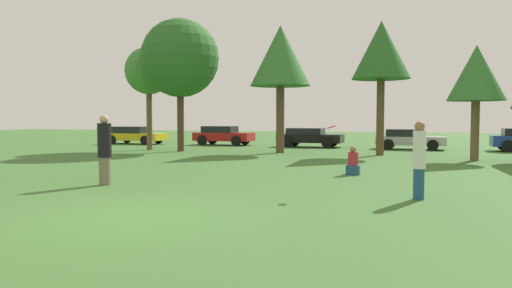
{
  "coord_description": "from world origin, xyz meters",
  "views": [
    {
      "loc": [
        4.74,
        -7.37,
        1.78
      ],
      "look_at": [
        0.89,
        4.16,
        1.14
      ],
      "focal_mm": 32.7,
      "sensor_mm": 36.0,
      "label": 1
    }
  ],
  "objects_px": {
    "parked_car_red": "(223,135)",
    "tree_1": "(180,59)",
    "parked_car_silver": "(409,139)",
    "parked_car_black": "(309,137)",
    "person_thrower": "(105,150)",
    "bystander_sitting": "(353,163)",
    "tree_2": "(280,57)",
    "person_catcher": "(419,159)",
    "parked_car_yellow": "(134,135)",
    "frisbee": "(331,127)",
    "tree_0": "(149,72)",
    "tree_4": "(476,74)",
    "tree_3": "(381,51)"
  },
  "relations": [
    {
      "from": "tree_2",
      "to": "tree_3",
      "type": "relative_size",
      "value": 1.02
    },
    {
      "from": "tree_2",
      "to": "tree_3",
      "type": "height_order",
      "value": "tree_2"
    },
    {
      "from": "parked_car_yellow",
      "to": "tree_1",
      "type": "bearing_deg",
      "value": -39.41
    },
    {
      "from": "person_catcher",
      "to": "tree_2",
      "type": "bearing_deg",
      "value": -64.25
    },
    {
      "from": "tree_1",
      "to": "parked_car_black",
      "type": "bearing_deg",
      "value": 46.12
    },
    {
      "from": "person_catcher",
      "to": "parked_car_yellow",
      "type": "distance_m",
      "value": 26.66
    },
    {
      "from": "frisbee",
      "to": "tree_1",
      "type": "relative_size",
      "value": 0.03
    },
    {
      "from": "frisbee",
      "to": "tree_2",
      "type": "height_order",
      "value": "tree_2"
    },
    {
      "from": "person_thrower",
      "to": "tree_3",
      "type": "relative_size",
      "value": 0.29
    },
    {
      "from": "tree_4",
      "to": "parked_car_black",
      "type": "height_order",
      "value": "tree_4"
    },
    {
      "from": "tree_0",
      "to": "tree_4",
      "type": "height_order",
      "value": "tree_0"
    },
    {
      "from": "person_catcher",
      "to": "parked_car_yellow",
      "type": "relative_size",
      "value": 0.39
    },
    {
      "from": "bystander_sitting",
      "to": "parked_car_red",
      "type": "distance_m",
      "value": 18.23
    },
    {
      "from": "tree_1",
      "to": "parked_car_silver",
      "type": "bearing_deg",
      "value": 25.54
    },
    {
      "from": "tree_0",
      "to": "parked_car_black",
      "type": "xyz_separation_m",
      "value": [
        8.31,
        5.63,
        -3.9
      ]
    },
    {
      "from": "parked_car_silver",
      "to": "tree_4",
      "type": "bearing_deg",
      "value": -67.71
    },
    {
      "from": "tree_3",
      "to": "parked_car_silver",
      "type": "distance_m",
      "value": 7.0
    },
    {
      "from": "parked_car_red",
      "to": "tree_1",
      "type": "bearing_deg",
      "value": -86.5
    },
    {
      "from": "tree_4",
      "to": "person_catcher",
      "type": "bearing_deg",
      "value": -102.35
    },
    {
      "from": "bystander_sitting",
      "to": "tree_1",
      "type": "distance_m",
      "value": 14.06
    },
    {
      "from": "tree_0",
      "to": "parked_car_red",
      "type": "distance_m",
      "value": 7.51
    },
    {
      "from": "frisbee",
      "to": "tree_0",
      "type": "relative_size",
      "value": 0.04
    },
    {
      "from": "person_catcher",
      "to": "bystander_sitting",
      "type": "xyz_separation_m",
      "value": [
        -1.94,
        4.28,
        -0.52
      ]
    },
    {
      "from": "tree_2",
      "to": "parked_car_silver",
      "type": "bearing_deg",
      "value": 38.42
    },
    {
      "from": "frisbee",
      "to": "tree_0",
      "type": "height_order",
      "value": "tree_0"
    },
    {
      "from": "tree_0",
      "to": "tree_1",
      "type": "bearing_deg",
      "value": -13.89
    },
    {
      "from": "frisbee",
      "to": "parked_car_red",
      "type": "xyz_separation_m",
      "value": [
        -10.63,
        18.9,
        -0.9
      ]
    },
    {
      "from": "parked_car_yellow",
      "to": "tree_4",
      "type": "bearing_deg",
      "value": -17.15
    },
    {
      "from": "parked_car_black",
      "to": "parked_car_silver",
      "type": "xyz_separation_m",
      "value": [
        6.13,
        -0.43,
        -0.02
      ]
    },
    {
      "from": "tree_3",
      "to": "parked_car_silver",
      "type": "height_order",
      "value": "tree_3"
    },
    {
      "from": "tree_2",
      "to": "parked_car_red",
      "type": "distance_m",
      "value": 9.46
    },
    {
      "from": "tree_3",
      "to": "parked_car_red",
      "type": "distance_m",
      "value": 13.29
    },
    {
      "from": "tree_0",
      "to": "tree_2",
      "type": "relative_size",
      "value": 0.89
    },
    {
      "from": "person_thrower",
      "to": "tree_4",
      "type": "height_order",
      "value": "tree_4"
    },
    {
      "from": "tree_0",
      "to": "parked_car_yellow",
      "type": "bearing_deg",
      "value": 130.15
    },
    {
      "from": "parked_car_black",
      "to": "person_thrower",
      "type": "bearing_deg",
      "value": -93.43
    },
    {
      "from": "parked_car_black",
      "to": "parked_car_silver",
      "type": "height_order",
      "value": "parked_car_black"
    },
    {
      "from": "tree_0",
      "to": "tree_4",
      "type": "xyz_separation_m",
      "value": [
        17.14,
        -1.93,
        -0.85
      ]
    },
    {
      "from": "frisbee",
      "to": "tree_4",
      "type": "bearing_deg",
      "value": 68.02
    },
    {
      "from": "person_thrower",
      "to": "person_catcher",
      "type": "bearing_deg",
      "value": 0.0
    },
    {
      "from": "tree_4",
      "to": "frisbee",
      "type": "bearing_deg",
      "value": -111.98
    },
    {
      "from": "bystander_sitting",
      "to": "frisbee",
      "type": "bearing_deg",
      "value": -90.54
    },
    {
      "from": "frisbee",
      "to": "tree_3",
      "type": "relative_size",
      "value": 0.03
    },
    {
      "from": "tree_1",
      "to": "parked_car_silver",
      "type": "distance_m",
      "value": 14.15
    },
    {
      "from": "tree_2",
      "to": "parked_car_black",
      "type": "relative_size",
      "value": 1.62
    },
    {
      "from": "frisbee",
      "to": "person_thrower",
      "type": "bearing_deg",
      "value": -176.14
    },
    {
      "from": "person_thrower",
      "to": "tree_1",
      "type": "bearing_deg",
      "value": 107.06
    },
    {
      "from": "tree_4",
      "to": "tree_1",
      "type": "bearing_deg",
      "value": 174.79
    },
    {
      "from": "tree_1",
      "to": "tree_2",
      "type": "xyz_separation_m",
      "value": [
        5.58,
        0.61,
        -0.07
      ]
    },
    {
      "from": "person_catcher",
      "to": "tree_4",
      "type": "bearing_deg",
      "value": -104.19
    }
  ]
}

